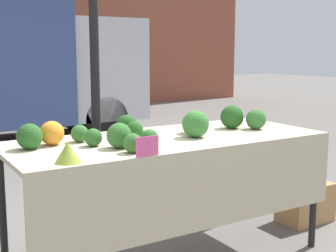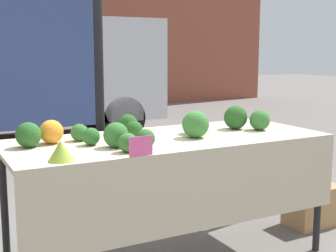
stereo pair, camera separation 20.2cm
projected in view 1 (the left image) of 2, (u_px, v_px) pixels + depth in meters
The scene contains 19 objects.
tent_pole at pixel (95, 74), 3.55m from camera, with size 0.07×0.07×2.62m.
market_table at pixel (173, 154), 3.19m from camera, with size 2.22×0.91×0.89m.
orange_cauliflower at pixel (52, 133), 2.96m from camera, with size 0.15×0.15×0.15m.
romanesco_head at pixel (68, 152), 2.50m from camera, with size 0.14×0.14×0.11m.
broccoli_head_0 at pixel (119, 136), 2.87m from camera, with size 0.16×0.16×0.16m.
broccoli_head_1 at pixel (196, 124), 3.22m from camera, with size 0.19×0.19×0.19m.
broccoli_head_2 at pixel (133, 143), 2.74m from camera, with size 0.12×0.12×0.12m.
broccoli_head_3 at pixel (127, 125), 3.33m from camera, with size 0.14×0.14×0.14m.
broccoli_head_4 at pixel (93, 137), 2.93m from camera, with size 0.11×0.11×0.11m.
broccoli_head_5 at pixel (256, 119), 3.56m from camera, with size 0.15×0.15×0.15m.
broccoli_head_6 at pixel (149, 139), 2.87m from camera, with size 0.12×0.12×0.12m.
broccoli_head_7 at pixel (196, 120), 3.61m from camera, with size 0.12×0.12×0.12m.
broccoli_head_8 at pixel (80, 133), 3.06m from camera, with size 0.11×0.11×0.11m.
broccoli_head_9 at pixel (194, 122), 3.39m from camera, with size 0.16×0.16×0.16m.
broccoli_head_10 at pixel (232, 117), 3.60m from camera, with size 0.18×0.18×0.18m.
broccoli_head_11 at pixel (30, 136), 2.83m from camera, with size 0.16×0.16×0.16m.
broccoli_head_12 at pixel (134, 130), 3.15m from camera, with size 0.12×0.12×0.12m.
price_sign at pixel (147, 146), 2.65m from camera, with size 0.14×0.01×0.12m.
produce_crate at pixel (305, 202), 4.09m from camera, with size 0.46×0.29×0.34m.
Camera 1 is at (-1.66, -2.71, 1.48)m, focal length 50.00 mm.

